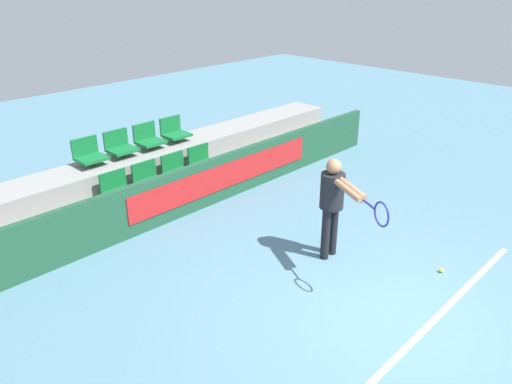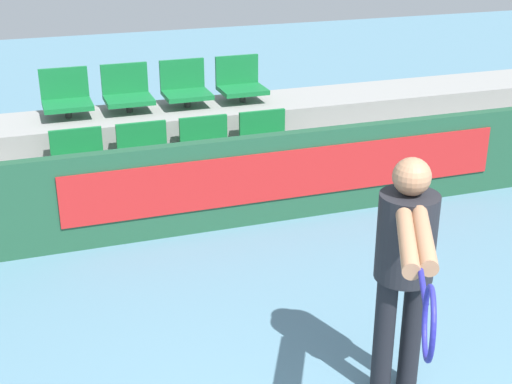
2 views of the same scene
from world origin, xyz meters
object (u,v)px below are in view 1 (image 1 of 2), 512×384
object	(u,v)px
stadium_chair_2	(177,169)
stadium_chair_5	(120,146)
stadium_chair_1	(149,178)
stadium_chair_4	(89,154)
stadium_chair_0	(118,188)
stadium_chair_7	(174,131)
tennis_ball	(442,271)
stadium_chair_6	(148,138)
tennis_player	(334,199)
stadium_chair_3	(203,160)

from	to	relation	value
stadium_chair_2	stadium_chair_5	xyz separation A→B (m)	(-0.63, 0.86, 0.41)
stadium_chair_1	stadium_chair_4	size ratio (longest dim) A/B	1.00
stadium_chair_0	stadium_chair_5	bearing A→B (deg)	53.59
stadium_chair_7	tennis_ball	distance (m)	5.76
stadium_chair_6	stadium_chair_1	bearing A→B (deg)	-126.41
stadium_chair_0	stadium_chair_1	bearing A→B (deg)	0.00
stadium_chair_5	tennis_player	xyz separation A→B (m)	(0.91, -4.25, -0.02)
stadium_chair_4	stadium_chair_7	xyz separation A→B (m)	(1.90, 0.00, 0.00)
stadium_chair_2	stadium_chair_3	bearing A→B (deg)	0.00
stadium_chair_3	stadium_chair_7	distance (m)	0.95
stadium_chair_2	stadium_chair_3	size ratio (longest dim) A/B	1.00
stadium_chair_0	stadium_chair_7	size ratio (longest dim) A/B	1.00
stadium_chair_0	tennis_ball	size ratio (longest dim) A/B	7.53
stadium_chair_2	tennis_ball	world-z (taller)	stadium_chair_2
stadium_chair_4	tennis_ball	distance (m)	6.21
stadium_chair_6	tennis_ball	size ratio (longest dim) A/B	7.53
stadium_chair_2	stadium_chair_5	world-z (taller)	stadium_chair_5
tennis_player	tennis_ball	world-z (taller)	tennis_player
stadium_chair_4	stadium_chair_6	distance (m)	1.27
stadium_chair_1	stadium_chair_2	bearing A→B (deg)	0.00
stadium_chair_3	stadium_chair_6	xyz separation A→B (m)	(-0.63, 0.86, 0.41)
stadium_chair_1	tennis_player	bearing A→B (deg)	-74.99
stadium_chair_5	stadium_chair_6	world-z (taller)	same
stadium_chair_3	stadium_chair_4	xyz separation A→B (m)	(-1.90, 0.86, 0.41)
stadium_chair_3	stadium_chair_7	world-z (taller)	stadium_chair_7
tennis_ball	stadium_chair_6	bearing A→B (deg)	100.81
stadium_chair_5	stadium_chair_6	bearing A→B (deg)	0.00
stadium_chair_3	stadium_chair_5	distance (m)	1.59
stadium_chair_0	stadium_chair_2	world-z (taller)	same
stadium_chair_2	stadium_chair_6	xyz separation A→B (m)	(0.00, 0.86, 0.41)
stadium_chair_4	tennis_ball	bearing A→B (deg)	-67.47
stadium_chair_7	stadium_chair_4	bearing A→B (deg)	180.00
tennis_ball	stadium_chair_0	bearing A→B (deg)	116.06
stadium_chair_1	tennis_ball	distance (m)	5.13
stadium_chair_1	stadium_chair_4	bearing A→B (deg)	126.41
stadium_chair_3	tennis_player	xyz separation A→B (m)	(-0.36, -3.39, 0.39)
tennis_player	stadium_chair_2	bearing A→B (deg)	121.49
stadium_chair_7	tennis_player	world-z (taller)	tennis_player
stadium_chair_3	tennis_player	bearing A→B (deg)	-96.02
stadium_chair_4	tennis_player	size ratio (longest dim) A/B	0.31
stadium_chair_3	tennis_player	size ratio (longest dim) A/B	0.31
stadium_chair_2	stadium_chair_3	world-z (taller)	same
stadium_chair_1	stadium_chair_2	size ratio (longest dim) A/B	1.00
stadium_chair_0	stadium_chair_1	xyz separation A→B (m)	(0.63, 0.00, 0.00)
stadium_chair_3	stadium_chair_4	world-z (taller)	stadium_chair_4
stadium_chair_0	tennis_ball	world-z (taller)	stadium_chair_0
stadium_chair_1	stadium_chair_5	distance (m)	0.95
stadium_chair_2	stadium_chair_3	distance (m)	0.63
stadium_chair_4	stadium_chair_6	size ratio (longest dim) A/B	1.00
stadium_chair_3	stadium_chair_6	size ratio (longest dim) A/B	1.00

